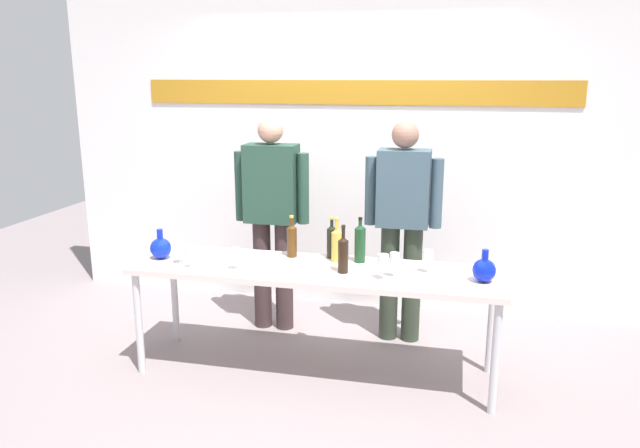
{
  "coord_description": "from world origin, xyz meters",
  "views": [
    {
      "loc": [
        0.89,
        -3.71,
        2.0
      ],
      "look_at": [
        0.0,
        0.15,
        1.02
      ],
      "focal_mm": 33.98,
      "sensor_mm": 36.0,
      "label": 1
    }
  ],
  "objects": [
    {
      "name": "decanter_blue_right",
      "position": [
        1.08,
        -0.04,
        0.83
      ],
      "size": [
        0.15,
        0.15,
        0.21
      ],
      "color": "#0B20BB",
      "rests_on": "display_table"
    },
    {
      "name": "display_table",
      "position": [
        0.0,
        0.0,
        0.7
      ],
      "size": [
        2.45,
        0.64,
        0.75
      ],
      "color": "silver",
      "rests_on": "ground"
    },
    {
      "name": "wine_glass_right_2",
      "position": [
        0.53,
        -0.07,
        0.87
      ],
      "size": [
        0.06,
        0.06,
        0.16
      ],
      "color": "white",
      "rests_on": "display_table"
    },
    {
      "name": "wine_glass_right_1",
      "position": [
        0.73,
        0.06,
        0.86
      ],
      "size": [
        0.06,
        0.06,
        0.15
      ],
      "color": "white",
      "rests_on": "display_table"
    },
    {
      "name": "wine_glass_left_0",
      "position": [
        -0.5,
        -0.15,
        0.85
      ],
      "size": [
        0.06,
        0.06,
        0.14
      ],
      "color": "white",
      "rests_on": "display_table"
    },
    {
      "name": "back_wall",
      "position": [
        0.0,
        1.39,
        1.5
      ],
      "size": [
        5.18,
        0.11,
        3.0
      ],
      "color": "white",
      "rests_on": "ground"
    },
    {
      "name": "wine_glass_left_2",
      "position": [
        -0.8,
        -0.19,
        0.86
      ],
      "size": [
        0.06,
        0.06,
        0.15
      ],
      "color": "white",
      "rests_on": "display_table"
    },
    {
      "name": "wine_bottle_4",
      "position": [
        -0.21,
        0.21,
        0.88
      ],
      "size": [
        0.07,
        0.07,
        0.3
      ],
      "color": "#4B2D11",
      "rests_on": "display_table"
    },
    {
      "name": "decanter_blue_left",
      "position": [
        -1.09,
        -0.04,
        0.83
      ],
      "size": [
        0.15,
        0.15,
        0.21
      ],
      "color": "#0E27BE",
      "rests_on": "display_table"
    },
    {
      "name": "wine_glass_left_1",
      "position": [
        -0.91,
        -0.12,
        0.86
      ],
      "size": [
        0.07,
        0.07,
        0.14
      ],
      "color": "white",
      "rests_on": "display_table"
    },
    {
      "name": "presenter_left",
      "position": [
        -0.51,
        0.68,
        0.96
      ],
      "size": [
        0.59,
        0.22,
        1.69
      ],
      "color": "#3B2B2C",
      "rests_on": "ground"
    },
    {
      "name": "presenter_right",
      "position": [
        0.51,
        0.68,
        0.95
      ],
      "size": [
        0.57,
        0.22,
        1.68
      ],
      "color": "#2F392B",
      "rests_on": "ground"
    },
    {
      "name": "wine_bottle_3",
      "position": [
        0.27,
        0.19,
        0.89
      ],
      "size": [
        0.07,
        0.07,
        0.31
      ],
      "color": "#163B1F",
      "rests_on": "display_table"
    },
    {
      "name": "wine_bottle_2",
      "position": [
        0.06,
        0.25,
        0.88
      ],
      "size": [
        0.07,
        0.07,
        0.29
      ],
      "color": "black",
      "rests_on": "display_table"
    },
    {
      "name": "ground_plane",
      "position": [
        0.0,
        0.0,
        0.0
      ],
      "size": [
        10.0,
        10.0,
        0.0
      ],
      "primitive_type": "plane",
      "color": "gray"
    },
    {
      "name": "wine_bottle_0",
      "position": [
        0.11,
        0.17,
        0.88
      ],
      "size": [
        0.07,
        0.07,
        0.3
      ],
      "color": "gold",
      "rests_on": "display_table"
    },
    {
      "name": "wine_glass_right_0",
      "position": [
        0.47,
        -0.13,
        0.87
      ],
      "size": [
        0.07,
        0.07,
        0.16
      ],
      "color": "white",
      "rests_on": "display_table"
    },
    {
      "name": "wine_bottle_1",
      "position": [
        0.2,
        -0.06,
        0.88
      ],
      "size": [
        0.07,
        0.07,
        0.32
      ],
      "color": "black",
      "rests_on": "display_table"
    }
  ]
}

